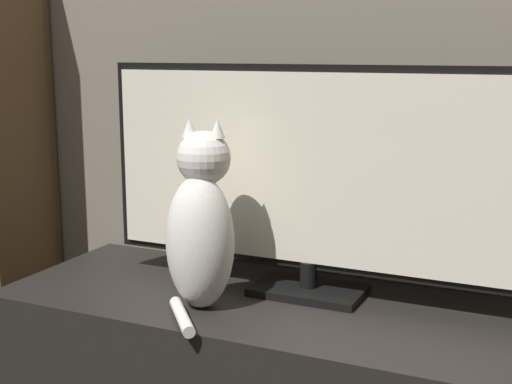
{
  "coord_description": "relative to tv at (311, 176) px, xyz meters",
  "views": [
    {
      "loc": [
        0.67,
        -0.61,
        1.09
      ],
      "look_at": [
        -0.03,
        0.9,
        0.76
      ],
      "focal_mm": 50.0,
      "sensor_mm": 36.0,
      "label": 1
    }
  ],
  "objects": [
    {
      "name": "cat",
      "position": [
        -0.2,
        -0.19,
        -0.11
      ],
      "size": [
        0.18,
        0.29,
        0.45
      ],
      "rotation": [
        0.0,
        0.0,
        0.1
      ],
      "color": "silver",
      "rests_on": "tv_stand"
    },
    {
      "name": "tv",
      "position": [
        0.0,
        0.0,
        0.0
      ],
      "size": [
        1.11,
        0.17,
        0.57
      ],
      "color": "black",
      "rests_on": "tv_stand"
    }
  ]
}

